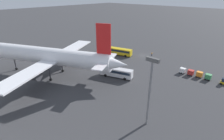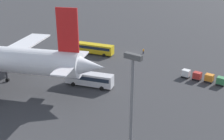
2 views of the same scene
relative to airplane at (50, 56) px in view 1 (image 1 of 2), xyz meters
The scene contains 11 objects.
ground_plane 42.70m from the airplane, 107.20° to the right, with size 600.00×600.00×0.00m, color #38383A.
airplane is the anchor object (origin of this frame).
shuttle_bus_near 33.88m from the airplane, 96.16° to the right, with size 12.34×5.58×3.24m.
shuttle_bus_far 23.52m from the airplane, 141.06° to the right, with size 11.85×6.10×3.32m.
baggage_tug 58.59m from the airplane, 144.67° to the right, with size 2.60×2.00×2.10m.
worker_person 45.84m from the airplane, 110.22° to the right, with size 0.38×0.38×1.74m.
cargo_cart_green 54.73m from the airplane, 141.68° to the right, with size 2.01×1.69×2.06m.
cargo_cart_orange 52.56m from the airplane, 139.68° to the right, with size 2.01×1.69×2.06m.
cargo_cart_red 50.08m from the airplane, 138.00° to the right, with size 2.01×1.69×2.06m.
cargo_cart_white 47.88m from the airplane, 135.85° to the right, with size 2.01×1.69×2.06m.
light_pole 38.75m from the airplane, behind, with size 2.80×0.70×16.12m.
Camera 1 is at (-41.39, 68.18, 27.80)m, focal length 28.00 mm.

